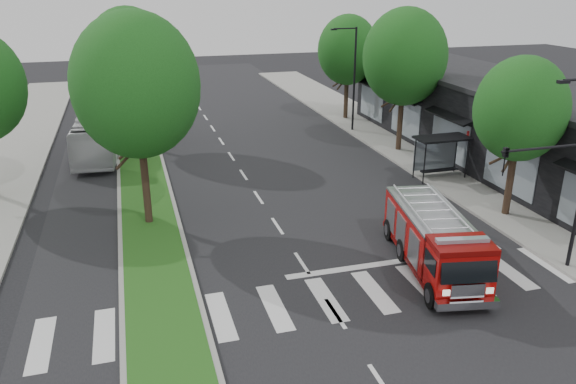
# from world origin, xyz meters

# --- Properties ---
(ground) EXTENTS (140.00, 140.00, 0.00)m
(ground) POSITION_xyz_m (0.00, 0.00, 0.00)
(ground) COLOR black
(ground) RESTS_ON ground
(sidewalk_right) EXTENTS (5.00, 80.00, 0.15)m
(sidewalk_right) POSITION_xyz_m (12.50, 10.00, 0.07)
(sidewalk_right) COLOR gray
(sidewalk_right) RESTS_ON ground
(median) EXTENTS (3.00, 50.00, 0.15)m
(median) POSITION_xyz_m (-6.00, 18.00, 0.08)
(median) COLOR gray
(median) RESTS_ON ground
(storefront_row) EXTENTS (8.00, 30.00, 5.00)m
(storefront_row) POSITION_xyz_m (17.00, 10.00, 2.50)
(storefront_row) COLOR black
(storefront_row) RESTS_ON ground
(bus_shelter) EXTENTS (3.20, 1.60, 2.61)m
(bus_shelter) POSITION_xyz_m (11.20, 8.15, 2.04)
(bus_shelter) COLOR black
(bus_shelter) RESTS_ON ground
(tree_right_near) EXTENTS (4.40, 4.40, 8.05)m
(tree_right_near) POSITION_xyz_m (11.50, 2.00, 5.51)
(tree_right_near) COLOR black
(tree_right_near) RESTS_ON ground
(tree_right_mid) EXTENTS (5.60, 5.60, 9.72)m
(tree_right_mid) POSITION_xyz_m (11.50, 14.00, 6.49)
(tree_right_mid) COLOR black
(tree_right_mid) RESTS_ON ground
(tree_right_far) EXTENTS (5.00, 5.00, 8.73)m
(tree_right_far) POSITION_xyz_m (11.50, 24.00, 5.84)
(tree_right_far) COLOR black
(tree_right_far) RESTS_ON ground
(tree_median_near) EXTENTS (5.80, 5.80, 10.16)m
(tree_median_near) POSITION_xyz_m (-6.00, 6.00, 6.81)
(tree_median_near) COLOR black
(tree_median_near) RESTS_ON ground
(tree_median_far) EXTENTS (5.60, 5.60, 9.72)m
(tree_median_far) POSITION_xyz_m (-6.00, 20.00, 6.49)
(tree_median_far) COLOR black
(tree_median_far) RESTS_ON ground
(streetlight_right_near) EXTENTS (4.08, 0.22, 8.00)m
(streetlight_right_near) POSITION_xyz_m (9.61, -3.50, 4.67)
(streetlight_right_near) COLOR black
(streetlight_right_near) RESTS_ON ground
(streetlight_right_far) EXTENTS (2.11, 0.20, 8.00)m
(streetlight_right_far) POSITION_xyz_m (10.35, 20.00, 4.48)
(streetlight_right_far) COLOR black
(streetlight_right_far) RESTS_ON ground
(fire_engine) EXTENTS (3.61, 7.88, 2.63)m
(fire_engine) POSITION_xyz_m (5.08, -1.88, 1.26)
(fire_engine) COLOR #630605
(fire_engine) RESTS_ON ground
(city_bus) EXTENTS (3.31, 10.87, 2.98)m
(city_bus) POSITION_xyz_m (-8.50, 19.35, 1.49)
(city_bus) COLOR #B6B7BB
(city_bus) RESTS_ON ground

